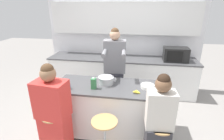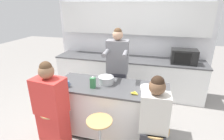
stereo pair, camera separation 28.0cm
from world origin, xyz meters
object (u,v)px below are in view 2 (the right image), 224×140
(bar_stool_leftmost, at_px, (55,128))
(person_cooking, at_px, (117,75))
(banana_bunch, at_px, (134,93))
(person_seated_near, at_px, (153,131))
(cooking_pot, at_px, (106,80))
(bar_stool_center, at_px, (100,138))
(coffee_cup_near, at_px, (67,84))
(microwave, at_px, (184,56))
(potted_plant, at_px, (121,53))
(person_wrapped_blanket, at_px, (52,111))
(kitchen_island, at_px, (111,109))
(juice_carton, at_px, (93,83))
(fruit_bowl, at_px, (156,96))

(bar_stool_leftmost, bearing_deg, person_cooking, 57.00)
(banana_bunch, bearing_deg, person_seated_near, -53.50)
(person_cooking, distance_m, cooking_pot, 0.49)
(bar_stool_center, bearing_deg, coffee_cup_near, 149.78)
(microwave, bearing_deg, potted_plant, 177.98)
(bar_stool_center, height_order, person_seated_near, person_seated_near)
(person_wrapped_blanket, bearing_deg, kitchen_island, 45.94)
(kitchen_island, height_order, bar_stool_center, kitchen_island)
(person_wrapped_blanket, xyz_separation_m, coffee_cup_near, (0.06, 0.39, 0.27))
(bar_stool_center, distance_m, person_cooking, 1.25)
(cooking_pot, bearing_deg, potted_plant, 93.54)
(potted_plant, bearing_deg, person_wrapped_blanket, -103.70)
(coffee_cup_near, bearing_deg, person_seated_near, -15.76)
(bar_stool_center, xyz_separation_m, juice_carton, (-0.26, 0.46, 0.64))
(bar_stool_leftmost, height_order, cooking_pot, cooking_pot)
(bar_stool_leftmost, xyz_separation_m, person_wrapped_blanket, (0.01, -0.03, 0.33))
(bar_stool_leftmost, height_order, microwave, microwave)
(kitchen_island, relative_size, juice_carton, 9.92)
(cooking_pot, xyz_separation_m, potted_plant, (-0.10, 1.54, 0.04))
(person_wrapped_blanket, relative_size, cooking_pot, 4.21)
(person_seated_near, relative_size, fruit_bowl, 6.09)
(person_seated_near, xyz_separation_m, juice_carton, (-0.97, 0.46, 0.34))
(bar_stool_leftmost, bearing_deg, bar_stool_center, -2.12)
(person_wrapped_blanket, height_order, microwave, person_wrapped_blanket)
(banana_bunch, bearing_deg, bar_stool_leftmost, -161.39)
(person_wrapped_blanket, relative_size, juice_carton, 7.78)
(person_wrapped_blanket, bearing_deg, cooking_pot, 52.95)
(cooking_pot, bearing_deg, bar_stool_center, -81.55)
(coffee_cup_near, relative_size, potted_plant, 0.49)
(fruit_bowl, distance_m, microwave, 1.85)
(juice_carton, bearing_deg, fruit_bowl, -4.30)
(bar_stool_leftmost, bearing_deg, person_wrapped_blanket, -66.75)
(kitchen_island, distance_m, coffee_cup_near, 0.86)
(cooking_pot, bearing_deg, banana_bunch, -25.86)
(bar_stool_leftmost, relative_size, person_wrapped_blanket, 0.46)
(banana_bunch, xyz_separation_m, potted_plant, (-0.60, 1.78, 0.08))
(microwave, bearing_deg, fruit_bowl, -106.96)
(person_cooking, bearing_deg, banana_bunch, -64.32)
(fruit_bowl, bearing_deg, person_cooking, 134.67)
(bar_stool_center, bearing_deg, person_wrapped_blanket, -179.87)
(kitchen_island, distance_m, bar_stool_center, 0.60)
(kitchen_island, distance_m, person_wrapped_blanket, 0.97)
(kitchen_island, xyz_separation_m, bar_stool_center, (0.00, -0.59, -0.10))
(person_cooking, height_order, potted_plant, person_cooking)
(bar_stool_center, relative_size, person_wrapped_blanket, 0.46)
(juice_carton, bearing_deg, banana_bunch, -3.89)
(person_wrapped_blanket, height_order, person_seated_near, person_wrapped_blanket)
(bar_stool_leftmost, relative_size, person_seated_near, 0.48)
(bar_stool_center, bearing_deg, fruit_bowl, 28.24)
(kitchen_island, height_order, juice_carton, juice_carton)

